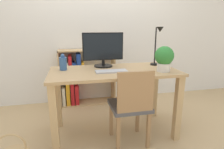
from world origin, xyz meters
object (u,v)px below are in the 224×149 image
Objects in this scene: potted_plant at (164,58)px; bookshelf at (77,78)px; monitor at (103,49)px; chair at (131,105)px; keyboard at (111,71)px; vase at (63,63)px; desk_lamp at (158,42)px.

bookshelf is (-0.89, 1.15, -0.49)m from potted_plant.
monitor reaches higher than potted_plant.
bookshelf is at bearing 109.95° from chair.
monitor is at bearing 96.68° from keyboard.
keyboard is at bearing -83.32° from monitor.
vase reaches higher than keyboard.
chair is (-0.44, -0.39, -0.60)m from desk_lamp.
bookshelf is at bearing 107.40° from keyboard.
keyboard is (0.03, -0.30, -0.21)m from monitor.
chair is at bearing -68.32° from bookshelf.
desk_lamp reaches higher than keyboard.
chair is (0.17, -0.19, -0.32)m from keyboard.
monitor is 0.71m from potted_plant.
desk_lamp is 1.42m from bookshelf.
monitor reaches higher than bookshelf.
potted_plant is at bearing -9.56° from keyboard.
monitor is 0.36m from keyboard.
keyboard is 1.25× the size of potted_plant.
monitor is at bearing 10.58° from vase.
chair is 0.94× the size of bookshelf.
monitor is 0.54× the size of bookshelf.
keyboard is at bearing -162.36° from desk_lamp.
vase is at bearing 147.14° from chair.
potted_plant is at bearing -52.28° from bookshelf.
monitor reaches higher than keyboard.
bookshelf reaches higher than chair.
chair is at bearing -31.13° from vase.
monitor is 1.04× the size of desk_lamp.
potted_plant is (1.06, -0.30, 0.07)m from vase.
vase is 0.87m from chair.
desk_lamp is 0.32m from potted_plant.
monitor is at bearing 110.47° from chair.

